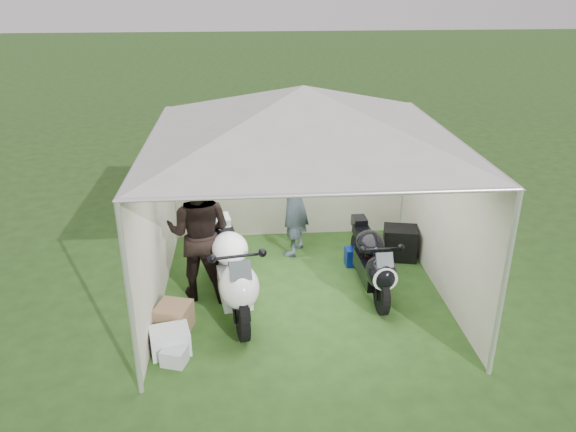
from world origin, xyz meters
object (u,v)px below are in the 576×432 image
object	(u,v)px
crate_0	(170,341)
motorcycle_black	(372,261)
canopy_tent	(303,118)
person_dark_jacket	(199,233)
crate_1	(174,318)
paddock_stand	(357,256)
motorcycle_white	(233,271)
equipment_box	(400,243)
crate_2	(174,356)
person_blue_jacket	(294,201)

from	to	relation	value
crate_0	motorcycle_black	bearing A→B (deg)	23.61
canopy_tent	motorcycle_black	xyz separation A→B (m)	(1.00, -0.12, -2.06)
person_dark_jacket	crate_1	xyz separation A→B (m)	(-0.32, -0.88, -0.80)
paddock_stand	motorcycle_white	bearing A→B (deg)	-148.82
crate_0	crate_1	size ratio (longest dim) A/B	1.13
crate_0	person_dark_jacket	bearing A→B (deg)	76.66
motorcycle_white	equipment_box	xyz separation A→B (m)	(2.68, 1.36, -0.35)
canopy_tent	paddock_stand	size ratio (longest dim) A/B	14.82
motorcycle_black	crate_2	world-z (taller)	motorcycle_black
person_dark_jacket	crate_0	world-z (taller)	person_dark_jacket
paddock_stand	crate_0	world-z (taller)	crate_0
motorcycle_black	person_dark_jacket	distance (m)	2.49
canopy_tent	paddock_stand	xyz separation A→B (m)	(0.97, 0.73, -2.43)
crate_2	motorcycle_black	bearing A→B (deg)	28.32
person_dark_jacket	person_blue_jacket	size ratio (longest dim) A/B	1.07
motorcycle_white	equipment_box	distance (m)	3.02
canopy_tent	equipment_box	xyz separation A→B (m)	(1.70, 0.90, -2.31)
canopy_tent	person_blue_jacket	distance (m)	2.07
motorcycle_black	crate_1	size ratio (longest dim) A/B	4.48
canopy_tent	person_blue_jacket	bearing A→B (deg)	89.99
paddock_stand	person_blue_jacket	distance (m)	1.34
motorcycle_white	crate_2	world-z (taller)	motorcycle_white
equipment_box	crate_0	distance (m)	4.11
crate_1	motorcycle_black	bearing A→B (deg)	15.22
crate_1	crate_2	bearing A→B (deg)	-84.15
crate_1	crate_2	distance (m)	0.71
canopy_tent	crate_2	xyz separation A→B (m)	(-1.68, -1.57, -2.47)
canopy_tent	motorcycle_black	distance (m)	2.30
motorcycle_white	equipment_box	world-z (taller)	motorcycle_white
equipment_box	crate_2	xyz separation A→B (m)	(-3.38, -2.47, -0.16)
motorcycle_white	crate_2	size ratio (longest dim) A/B	7.90
canopy_tent	person_dark_jacket	world-z (taller)	canopy_tent
person_dark_jacket	crate_2	distance (m)	1.82
paddock_stand	person_dark_jacket	size ratio (longest dim) A/B	0.19
equipment_box	crate_1	size ratio (longest dim) A/B	1.28
canopy_tent	crate_2	world-z (taller)	canopy_tent
person_blue_jacket	crate_0	size ratio (longest dim) A/B	3.91
motorcycle_black	person_blue_jacket	xyz separation A→B (m)	(-1.00, 1.36, 0.41)
person_blue_jacket	crate_2	bearing A→B (deg)	-8.53
crate_0	crate_1	xyz separation A→B (m)	(0.00, 0.45, 0.03)
person_dark_jacket	person_blue_jacket	bearing A→B (deg)	-125.91
person_blue_jacket	crate_2	world-z (taller)	person_blue_jacket
canopy_tent	crate_1	distance (m)	3.09
paddock_stand	person_blue_jacket	size ratio (longest dim) A/B	0.21
crate_0	person_blue_jacket	bearing A→B (deg)	55.69
motorcycle_white	person_blue_jacket	size ratio (longest dim) A/B	1.21
motorcycle_white	crate_0	world-z (taller)	motorcycle_white
motorcycle_black	canopy_tent	bearing A→B (deg)	170.56
canopy_tent	crate_2	distance (m)	3.37
motorcycle_white	crate_1	xyz separation A→B (m)	(-0.77, -0.42, -0.43)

